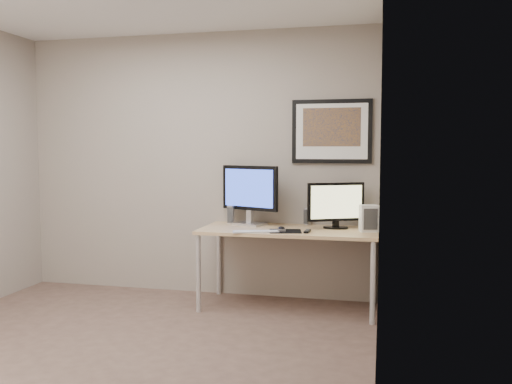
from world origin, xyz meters
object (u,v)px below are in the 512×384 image
speaker_right (308,216)px  fan_unit (369,218)px  keyboard (256,231)px  desk (289,236)px  monitor_tv (336,204)px  framed_art (332,131)px  monitor_large (250,192)px  speaker_left (231,215)px

speaker_right → fan_unit: bearing=-8.0°
keyboard → fan_unit: bearing=-2.6°
desk → monitor_tv: (0.42, 0.11, 0.29)m
framed_art → monitor_tv: (0.07, -0.22, -0.67)m
speaker_right → framed_art: bearing=25.8°
framed_art → monitor_large: framed_art is taller
desk → speaker_right: size_ratio=9.86×
framed_art → fan_unit: bearing=-41.9°
speaker_right → keyboard: (-0.38, -0.57, -0.07)m
framed_art → speaker_left: bearing=-172.5°
monitor_large → framed_art: bearing=34.8°
monitor_large → fan_unit: 1.15m
desk → keyboard: keyboard is taller
monitor_tv → keyboard: size_ratio=1.23×
monitor_large → keyboard: monitor_large is taller
desk → speaker_left: 0.66m
keyboard → fan_unit: fan_unit is taller
framed_art → keyboard: (-0.59, -0.59, -0.88)m
framed_art → speaker_left: 1.25m
monitor_large → fan_unit: bearing=14.3°
fan_unit → framed_art: bearing=121.7°
keyboard → fan_unit: 1.00m
speaker_right → fan_unit: fan_unit is taller
desk → fan_unit: fan_unit is taller
framed_art → keyboard: framed_art is taller
desk → keyboard: size_ratio=3.97×
speaker_left → keyboard: speaker_left is taller
speaker_right → keyboard: 0.69m
speaker_left → speaker_right: 0.74m
desk → fan_unit: bearing=0.5°
desk → keyboard: 0.36m
desk → speaker_right: bearing=66.8°
monitor_large → speaker_right: 0.60m
desk → fan_unit: size_ratio=6.81×
monitor_large → desk: bearing=-0.1°
speaker_left → speaker_right: size_ratio=1.10×
framed_art → desk: bearing=-136.5°
framed_art → monitor_large: 0.96m
monitor_tv → keyboard: (-0.66, -0.37, -0.22)m
monitor_large → keyboard: size_ratio=1.46×
desk → fan_unit: 0.74m
framed_art → monitor_large: bearing=-167.9°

